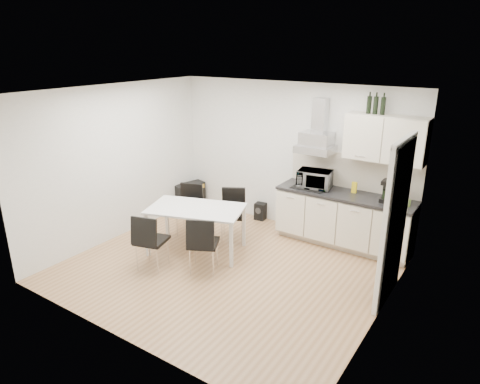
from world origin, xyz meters
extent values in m
plane|color=tan|center=(0.00, 0.00, 0.00)|extent=(4.50, 4.50, 0.00)
cube|color=white|center=(0.00, 2.00, 1.30)|extent=(4.50, 0.10, 2.60)
cube|color=white|center=(0.00, -2.00, 1.30)|extent=(4.50, 0.10, 2.60)
cube|color=white|center=(-2.25, 0.00, 1.30)|extent=(0.10, 4.00, 2.60)
cube|color=white|center=(2.25, 0.00, 1.30)|extent=(0.10, 4.00, 2.60)
plane|color=white|center=(0.00, 0.00, 2.60)|extent=(4.50, 4.50, 0.00)
cube|color=white|center=(2.21, 0.55, 1.05)|extent=(0.08, 1.04, 2.10)
cube|color=beige|center=(1.15, 1.74, 0.05)|extent=(2.16, 0.52, 0.10)
cube|color=beige|center=(1.15, 1.70, 0.48)|extent=(2.20, 0.60, 0.76)
cube|color=black|center=(1.15, 1.69, 0.90)|extent=(2.22, 0.64, 0.04)
cube|color=beige|center=(1.15, 1.99, 1.21)|extent=(2.20, 0.02, 0.58)
cube|color=beige|center=(1.65, 1.82, 1.85)|extent=(1.20, 0.35, 0.70)
cube|color=silver|center=(0.55, 1.78, 1.65)|extent=(0.60, 0.46, 0.30)
cube|color=silver|center=(0.55, 1.89, 2.10)|extent=(0.22, 0.20, 0.55)
imported|color=silver|center=(0.61, 1.68, 1.10)|extent=(0.58, 0.39, 0.37)
cube|color=yellow|center=(1.25, 1.80, 1.01)|extent=(0.08, 0.04, 0.18)
cylinder|color=brown|center=(2.08, 1.65, 0.98)|extent=(0.04, 0.04, 0.11)
cylinder|color=#4C6626|center=(2.14, 1.65, 0.98)|extent=(0.04, 0.04, 0.11)
cylinder|color=black|center=(1.35, 1.82, 2.36)|extent=(0.07, 0.07, 0.32)
cylinder|color=black|center=(1.45, 1.82, 2.36)|extent=(0.07, 0.07, 0.32)
cylinder|color=black|center=(1.56, 1.82, 2.36)|extent=(0.07, 0.07, 0.32)
cube|color=white|center=(-0.73, 0.20, 0.73)|extent=(1.67, 1.27, 0.03)
cube|color=white|center=(-1.27, -0.37, 0.36)|extent=(0.06, 0.06, 0.72)
cube|color=white|center=(0.04, 0.06, 0.36)|extent=(0.06, 0.06, 0.72)
cube|color=white|center=(-1.50, 0.33, 0.36)|extent=(0.06, 0.06, 0.72)
cube|color=white|center=(-0.20, 0.77, 0.36)|extent=(0.06, 0.06, 0.72)
cube|color=black|center=(-2.10, 1.65, 0.26)|extent=(0.42, 0.66, 0.51)
cube|color=gold|center=(-1.97, 1.65, 0.44)|extent=(0.16, 0.54, 0.08)
cube|color=black|center=(-0.56, 1.90, 0.16)|extent=(0.21, 0.19, 0.33)
camera|label=1|loc=(3.33, -4.65, 3.20)|focal=32.00mm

